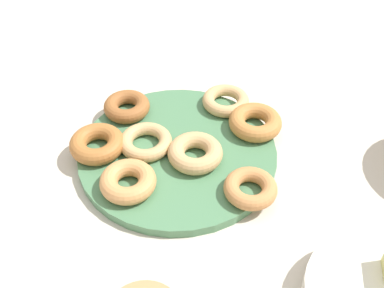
% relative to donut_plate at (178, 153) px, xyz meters
% --- Properties ---
extents(ground_plane, '(2.40, 2.40, 0.00)m').
position_rel_donut_plate_xyz_m(ground_plane, '(0.00, 0.00, -0.01)').
color(ground_plane, beige).
extents(donut_plate, '(0.33, 0.33, 0.02)m').
position_rel_donut_plate_xyz_m(donut_plate, '(0.00, 0.00, 0.00)').
color(donut_plate, '#4C7F56').
rests_on(donut_plate, ground_plane).
extents(donut_0, '(0.11, 0.11, 0.03)m').
position_rel_donut_plate_xyz_m(donut_0, '(-0.12, 0.08, 0.02)').
color(donut_0, '#BC7A3D').
rests_on(donut_0, donut_plate).
extents(donut_1, '(0.12, 0.12, 0.03)m').
position_rel_donut_plate_xyz_m(donut_1, '(-0.02, -0.13, 0.02)').
color(donut_1, '#995B2D').
rests_on(donut_1, donut_plate).
extents(donut_2, '(0.10, 0.10, 0.03)m').
position_rel_donut_plate_xyz_m(donut_2, '(0.00, 0.04, 0.02)').
color(donut_2, tan).
rests_on(donut_2, donut_plate).
extents(donut_3, '(0.12, 0.12, 0.03)m').
position_rel_donut_plate_xyz_m(donut_3, '(0.11, -0.01, 0.02)').
color(donut_3, tan).
rests_on(donut_3, donut_plate).
extents(donut_4, '(0.10, 0.10, 0.03)m').
position_rel_donut_plate_xyz_m(donut_4, '(0.08, -0.11, 0.02)').
color(donut_4, '#AD6B33').
rests_on(donut_4, donut_plate).
extents(donut_5, '(0.11, 0.11, 0.02)m').
position_rel_donut_plate_xyz_m(donut_5, '(0.01, 0.15, 0.02)').
color(donut_5, '#C6844C').
rests_on(donut_5, donut_plate).
extents(donut_6, '(0.11, 0.11, 0.02)m').
position_rel_donut_plate_xyz_m(donut_6, '(-0.15, -0.00, 0.02)').
color(donut_6, tan).
rests_on(donut_6, donut_plate).
extents(donut_7, '(0.12, 0.12, 0.02)m').
position_rel_donut_plate_xyz_m(donut_7, '(0.03, -0.05, 0.02)').
color(donut_7, tan).
rests_on(donut_7, donut_plate).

